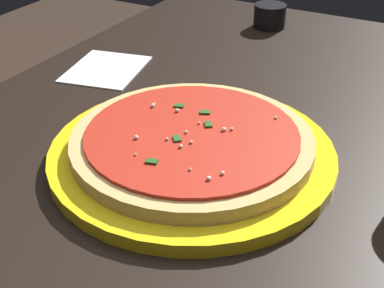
% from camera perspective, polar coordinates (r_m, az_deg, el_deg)
% --- Properties ---
extents(restaurant_table, '(1.06, 0.78, 0.77)m').
position_cam_1_polar(restaurant_table, '(0.71, 5.26, -10.82)').
color(restaurant_table, black).
rests_on(restaurant_table, ground_plane).
extents(serving_plate, '(0.32, 0.32, 0.02)m').
position_cam_1_polar(serving_plate, '(0.59, 0.00, -1.02)').
color(serving_plate, yellow).
rests_on(serving_plate, restaurant_table).
extents(pizza, '(0.27, 0.27, 0.02)m').
position_cam_1_polar(pizza, '(0.59, -0.00, 0.39)').
color(pizza, '#DBB26B').
rests_on(pizza, serving_plate).
extents(cup_small_sauce, '(0.06, 0.06, 0.04)m').
position_cam_1_polar(cup_small_sauce, '(1.00, 8.33, 13.42)').
color(cup_small_sauce, black).
rests_on(cup_small_sauce, restaurant_table).
extents(napkin_folded_right, '(0.15, 0.13, 0.00)m').
position_cam_1_polar(napkin_folded_right, '(0.83, -9.19, 7.93)').
color(napkin_folded_right, white).
rests_on(napkin_folded_right, restaurant_table).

